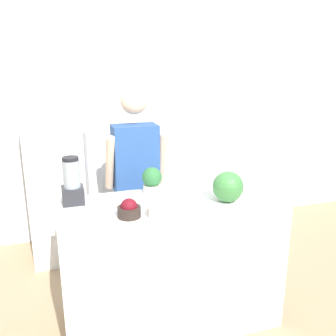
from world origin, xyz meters
TOP-DOWN VIEW (x-y plane):
  - wall_back at (0.00, 2.03)m, footprint 8.00×0.06m
  - counter_island at (0.00, 0.35)m, footprint 1.55×0.70m
  - refrigerator at (-0.68, 1.66)m, footprint 0.67×0.67m
  - person at (-0.09, 1.02)m, footprint 0.52×0.27m
  - cutting_board at (0.38, 0.24)m, footprint 0.34×0.24m
  - watermelon at (0.39, 0.23)m, footprint 0.22×0.22m
  - bowl_cherries at (-0.32, 0.20)m, footprint 0.15×0.15m
  - bowl_cream at (-0.15, 0.16)m, footprint 0.11×0.11m
  - blender at (-0.65, 0.56)m, footprint 0.15×0.15m
  - potted_plant at (-0.06, 0.59)m, footprint 0.15×0.15m

SIDE VIEW (x-z plane):
  - counter_island at x=0.00m, z-range 0.00..0.95m
  - refrigerator at x=-0.68m, z-range 0.00..1.69m
  - person at x=-0.09m, z-range 0.03..1.75m
  - cutting_board at x=0.38m, z-range 0.95..0.97m
  - bowl_cream at x=-0.15m, z-range 0.95..1.06m
  - bowl_cherries at x=-0.32m, z-range 0.94..1.07m
  - potted_plant at x=-0.06m, z-range 0.95..1.16m
  - watermelon at x=0.39m, z-range 0.97..1.18m
  - blender at x=-0.65m, z-range 0.93..1.27m
  - wall_back at x=0.00m, z-range 0.00..2.60m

